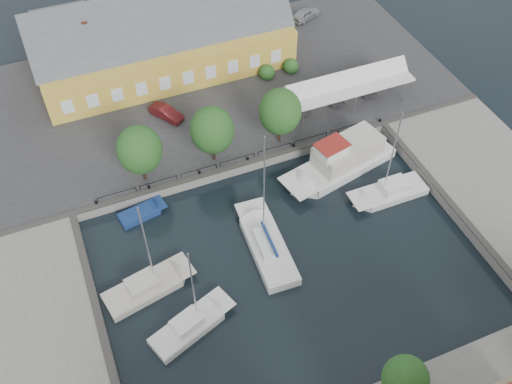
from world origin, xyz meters
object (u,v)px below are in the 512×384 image
tent_canopy (348,85)px  center_sailboat (267,246)px  car_silver (306,14)px  launch_nw (142,214)px  car_red (166,113)px  warehouse (159,43)px  west_boat_b (147,288)px  west_boat_c (191,326)px  trawler (342,161)px  east_boat_a (389,193)px

tent_canopy → center_sailboat: size_ratio=1.06×
car_silver → launch_nw: size_ratio=0.93×
tent_canopy → car_red: bearing=163.9°
warehouse → center_sailboat: size_ratio=2.16×
west_boat_b → west_boat_c: (2.25, -4.75, 0.00)m
west_boat_c → car_red: bearing=77.9°
car_red → trawler: trawler is taller
west_boat_c → warehouse: bearing=77.6°
car_silver → east_boat_a: 30.09m
east_boat_a → launch_nw: (-22.51, 6.64, -0.17)m
east_boat_a → launch_nw: size_ratio=2.37×
car_red → trawler: 19.15m
car_silver → center_sailboat: bearing=126.3°
center_sailboat → west_boat_b: 10.85m
car_silver → west_boat_b: west_boat_b is taller
warehouse → tent_canopy: (16.60, -13.86, -0.74)m
west_boat_b → car_red: bearing=69.0°
car_silver → west_boat_b: (-29.42, -31.07, -1.48)m
car_silver → trawler: bearing=139.5°
warehouse → west_boat_c: bearing=-102.4°
trawler → warehouse: bearing=119.6°
east_boat_a → car_silver: bearing=79.9°
car_silver → west_boat_c: 44.98m
center_sailboat → west_boat_b: bearing=-179.6°
trawler → launch_nw: (-19.92, 1.73, -0.93)m
center_sailboat → west_boat_c: bearing=-150.7°
east_boat_a → west_boat_c: 22.75m
east_boat_a → launch_nw: 23.46m
warehouse → car_silver: warehouse is taller
tent_canopy → launch_nw: size_ratio=3.00×
warehouse → center_sailboat: bearing=-87.0°
warehouse → west_boat_c: (-7.15, -32.54, -4.17)m
west_boat_b → tent_canopy: bearing=28.2°
tent_canopy → west_boat_b: 29.70m
east_boat_a → west_boat_b: bearing=-176.5°
west_boat_c → launch_nw: west_boat_c is taller
east_boat_a → tent_canopy: bearing=81.5°
center_sailboat → west_boat_b: size_ratio=1.24×
warehouse → car_silver: 20.46m
warehouse → launch_nw: 21.60m
center_sailboat → trawler: (10.70, 6.31, 0.65)m
car_silver → car_red: 24.95m
car_red → launch_nw: size_ratio=0.83×
warehouse → west_boat_c: warehouse is taller
trawler → launch_nw: size_ratio=2.74×
center_sailboat → west_boat_c: size_ratio=1.32×
car_red → west_boat_c: 24.64m
trawler → west_boat_c: bearing=-150.0°
warehouse → east_boat_a: (14.73, -26.32, -4.17)m
warehouse → tent_canopy: size_ratio=2.04×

